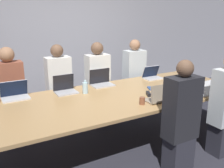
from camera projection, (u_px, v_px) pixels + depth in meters
The scene contains 20 objects.
ground_plane at pixel (113, 144), 3.75m from camera, with size 24.00×24.00×0.00m, color #2D2D38.
curtain_wall at pixel (63, 38), 5.05m from camera, with size 12.00×0.06×2.80m.
conference_table at pixel (113, 99), 3.56m from camera, with size 4.07×1.46×0.75m.
laptop_far_center at pixel (101, 81), 4.07m from camera, with size 0.36×0.26×0.26m.
person_far_center at pixel (98, 83), 4.42m from camera, with size 0.40×0.24×1.42m.
laptop_far_midleft at pixel (65, 87), 3.70m from camera, with size 0.32×0.26×0.26m.
person_far_midleft at pixel (59, 88), 4.19m from camera, with size 0.40×0.24×1.41m.
bottle_far_midleft at pixel (85, 88), 3.65m from camera, with size 0.08×0.08×0.20m.
laptop_near_midright at pixel (159, 97), 3.31m from camera, with size 0.33×0.24×0.25m.
person_near_midright at pixel (181, 120), 2.94m from camera, with size 0.40×0.24×1.40m.
cup_near_midright at pixel (142, 101), 3.22m from camera, with size 0.07×0.07×0.10m.
laptop_near_right at pixel (202, 91), 3.55m from camera, with size 0.36×0.22×0.21m.
cup_near_right at pixel (189, 95), 3.45m from camera, with size 0.07×0.07×0.09m.
bottle_near_right at pixel (179, 88), 3.55m from camera, with size 0.06×0.06×0.27m.
laptop_far_right at pixel (152, 75), 4.49m from camera, with size 0.33×0.23×0.23m.
person_far_right at pixel (134, 77), 4.91m from camera, with size 0.40×0.24×1.41m.
laptop_far_left at pixel (15, 93), 3.44m from camera, with size 0.37×0.25×0.25m.
person_far_left at pixel (11, 95), 3.78m from camera, with size 0.40×0.24×1.42m.
stapler at pixel (148, 94), 3.57m from camera, with size 0.11×0.15×0.05m.
notebook at pixel (155, 88), 3.88m from camera, with size 0.24×0.23×0.02m.
Camera 1 is at (-1.67, -2.91, 1.90)m, focal length 40.00 mm.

